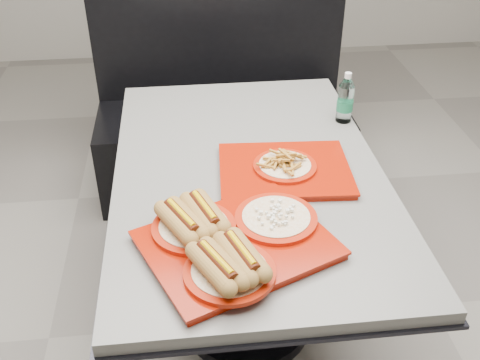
{
  "coord_description": "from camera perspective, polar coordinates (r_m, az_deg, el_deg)",
  "views": [
    {
      "loc": [
        -0.21,
        -1.58,
        1.78
      ],
      "look_at": [
        -0.05,
        -0.18,
        0.83
      ],
      "focal_mm": 42.0,
      "sensor_mm": 36.0,
      "label": 1
    }
  ],
  "objects": [
    {
      "name": "diner_table",
      "position": [
        1.99,
        0.83,
        -2.85
      ],
      "size": [
        0.92,
        1.42,
        0.75
      ],
      "color": "black",
      "rests_on": "ground"
    },
    {
      "name": "tray_far",
      "position": [
        1.87,
        4.57,
        1.29
      ],
      "size": [
        0.45,
        0.36,
        0.09
      ],
      "rotation": [
        0.0,
        0.0,
        -0.06
      ],
      "color": "#961504",
      "rests_on": "diner_table"
    },
    {
      "name": "ground",
      "position": [
        2.39,
        0.71,
        -14.13
      ],
      "size": [
        6.0,
        6.0,
        0.0
      ],
      "primitive_type": "plane",
      "color": "gray",
      "rests_on": "ground"
    },
    {
      "name": "tray_near",
      "position": [
        1.54,
        -1.04,
        -6.08
      ],
      "size": [
        0.6,
        0.55,
        0.11
      ],
      "rotation": [
        0.0,
        0.0,
        0.41
      ],
      "color": "#961504",
      "rests_on": "diner_table"
    },
    {
      "name": "water_bottle",
      "position": [
        2.2,
        10.65,
        7.94
      ],
      "size": [
        0.06,
        0.06,
        0.2
      ],
      "rotation": [
        0.0,
        0.0,
        0.28
      ],
      "color": "silver",
      "rests_on": "diner_table"
    },
    {
      "name": "booth_bench",
      "position": [
        3.02,
        -1.81,
        6.82
      ],
      "size": [
        1.3,
        0.57,
        1.35
      ],
      "color": "black",
      "rests_on": "ground"
    }
  ]
}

